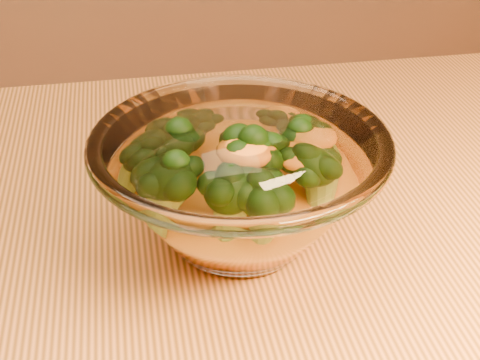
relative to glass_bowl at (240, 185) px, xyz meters
The scene contains 3 objects.
glass_bowl is the anchor object (origin of this frame).
cheese_sauce 0.02m from the glass_bowl, 90.00° to the right, with size 0.13×0.13×0.04m, color orange.
broccoli_heap 0.02m from the glass_bowl, 165.80° to the left, with size 0.16×0.14×0.07m.
Camera 1 is at (-0.10, -0.34, 1.07)m, focal length 50.00 mm.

